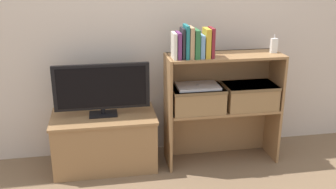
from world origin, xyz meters
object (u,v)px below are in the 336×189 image
at_px(book_ivory, 174,46).
at_px(storage_basket_left, 197,98).
at_px(book_maroon, 211,42).
at_px(storage_basket_right, 250,95).
at_px(book_plum, 178,45).
at_px(baby_monitor, 274,45).
at_px(book_teal, 186,42).
at_px(laptop, 198,86).
at_px(book_charcoal, 182,43).
at_px(tv, 102,88).
at_px(book_skyblue, 201,46).
at_px(book_tan, 191,42).
at_px(book_mustard, 207,43).
at_px(book_forest, 196,44).
at_px(tv_stand, 105,140).

distance_m(book_ivory, storage_basket_left, 0.48).
height_order(book_maroon, storage_basket_right, book_maroon).
xyz_separation_m(book_plum, baby_monitor, (0.78, 0.05, -0.04)).
distance_m(book_ivory, storage_basket_right, 0.77).
bearing_deg(book_plum, storage_basket_right, 3.59).
bearing_deg(book_teal, laptop, 19.61).
height_order(book_charcoal, storage_basket_left, book_charcoal).
bearing_deg(book_maroon, book_ivory, 180.00).
bearing_deg(tv, book_maroon, -8.54).
bearing_deg(book_skyblue, book_tan, 180.00).
height_order(book_plum, book_mustard, book_mustard).
xyz_separation_m(book_tan, book_forest, (0.04, 0.00, -0.01)).
relative_size(book_forest, book_skyblue, 1.23).
distance_m(tv, baby_monitor, 1.39).
height_order(book_plum, baby_monitor, book_plum).
bearing_deg(tv_stand, book_forest, -10.09).
relative_size(book_mustard, storage_basket_left, 0.53).
distance_m(tv, book_plum, 0.68).
bearing_deg(tv, book_forest, -9.96).
bearing_deg(book_tan, book_maroon, -0.00).
distance_m(book_charcoal, baby_monitor, 0.76).
xyz_separation_m(book_skyblue, book_maroon, (0.08, -0.00, 0.02)).
height_order(book_plum, book_teal, book_teal).
relative_size(book_forest, baby_monitor, 1.48).
relative_size(storage_basket_left, storage_basket_right, 1.00).
height_order(book_charcoal, book_teal, book_teal).
bearing_deg(book_charcoal, storage_basket_left, 15.81).
relative_size(book_charcoal, book_skyblue, 1.30).
bearing_deg(book_maroon, baby_monitor, 5.70).
height_order(book_forest, book_skyblue, book_forest).
height_order(tv, baby_monitor, baby_monitor).
bearing_deg(book_forest, book_mustard, 0.00).
bearing_deg(book_teal, book_skyblue, 0.00).
bearing_deg(baby_monitor, book_skyblue, -175.04).
height_order(book_tan, book_forest, book_tan).
relative_size(tv_stand, book_mustard, 3.76).
bearing_deg(book_tan, book_plum, 180.00).
relative_size(book_teal, storage_basket_left, 0.60).
distance_m(book_plum, book_skyblue, 0.17).
xyz_separation_m(book_ivory, book_tan, (0.13, 0.00, 0.02)).
relative_size(book_forest, book_mustard, 0.98).
xyz_separation_m(tv_stand, baby_monitor, (1.36, -0.07, 0.75)).
bearing_deg(book_maroon, book_skyblue, 180.00).
distance_m(tv_stand, baby_monitor, 1.55).
bearing_deg(baby_monitor, tv_stand, 176.91).
bearing_deg(book_maroon, book_plum, 180.00).
bearing_deg(book_plum, book_mustard, 0.00).
bearing_deg(laptop, storage_basket_right, 0.00).
bearing_deg(storage_basket_right, tv_stand, 175.71).
xyz_separation_m(book_skyblue, baby_monitor, (0.61, 0.05, -0.03)).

